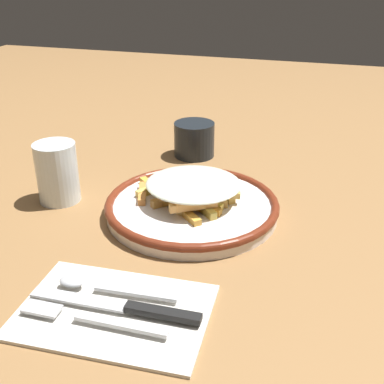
{
  "coord_description": "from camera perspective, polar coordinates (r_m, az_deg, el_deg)",
  "views": [
    {
      "loc": [
        -0.66,
        -0.2,
        0.38
      ],
      "look_at": [
        0.0,
        0.0,
        0.04
      ],
      "focal_mm": 45.54,
      "sensor_mm": 36.0,
      "label": 1
    }
  ],
  "objects": [
    {
      "name": "ground_plane",
      "position": [
        0.79,
        0.0,
        -2.58
      ],
      "size": [
        2.6,
        2.6,
        0.0
      ],
      "primitive_type": "plane",
      "color": "olive"
    },
    {
      "name": "napkin",
      "position": [
        0.59,
        -9.1,
        -13.47
      ],
      "size": [
        0.16,
        0.23,
        0.01
      ],
      "primitive_type": "cube",
      "rotation": [
        0.0,
        0.0,
        0.06
      ],
      "color": "silver",
      "rests_on": "ground_plane"
    },
    {
      "name": "knife",
      "position": [
        0.58,
        -7.39,
        -13.26
      ],
      "size": [
        0.02,
        0.21,
        0.01
      ],
      "color": "black",
      "rests_on": "napkin"
    },
    {
      "name": "spoon",
      "position": [
        0.62,
        -11.08,
        -10.72
      ],
      "size": [
        0.03,
        0.15,
        0.01
      ],
      "color": "silver",
      "rests_on": "napkin"
    },
    {
      "name": "water_glass",
      "position": [
        0.84,
        -15.51,
        2.21
      ],
      "size": [
        0.07,
        0.07,
        0.1
      ],
      "primitive_type": "cylinder",
      "color": "silver",
      "rests_on": "ground_plane"
    },
    {
      "name": "plate",
      "position": [
        0.78,
        0.0,
        -1.69
      ],
      "size": [
        0.28,
        0.28,
        0.03
      ],
      "color": "silver",
      "rests_on": "ground_plane"
    },
    {
      "name": "fork",
      "position": [
        0.57,
        -11.52,
        -14.34
      ],
      "size": [
        0.02,
        0.18,
        0.01
      ],
      "color": "silver",
      "rests_on": "napkin"
    },
    {
      "name": "fries_heap",
      "position": [
        0.78,
        -0.05,
        0.45
      ],
      "size": [
        0.16,
        0.19,
        0.04
      ],
      "color": "gold",
      "rests_on": "plate"
    },
    {
      "name": "coffee_mug",
      "position": [
        1.01,
        0.28,
        6.2
      ],
      "size": [
        0.11,
        0.08,
        0.07
      ],
      "color": "black",
      "rests_on": "ground_plane"
    }
  ]
}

